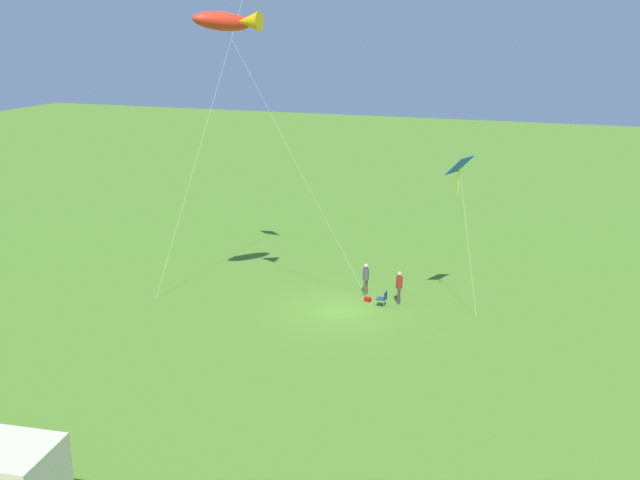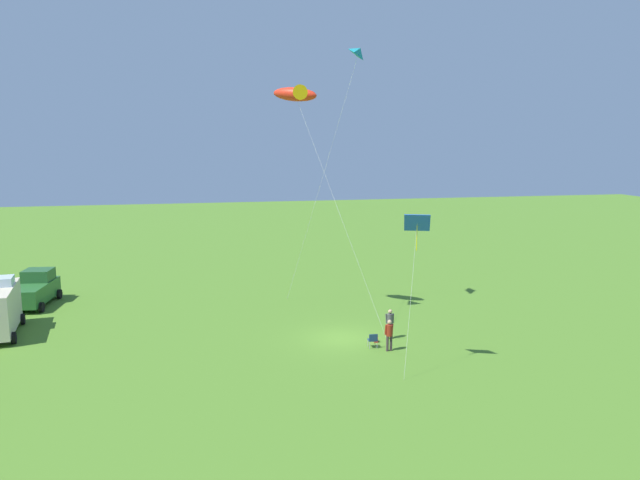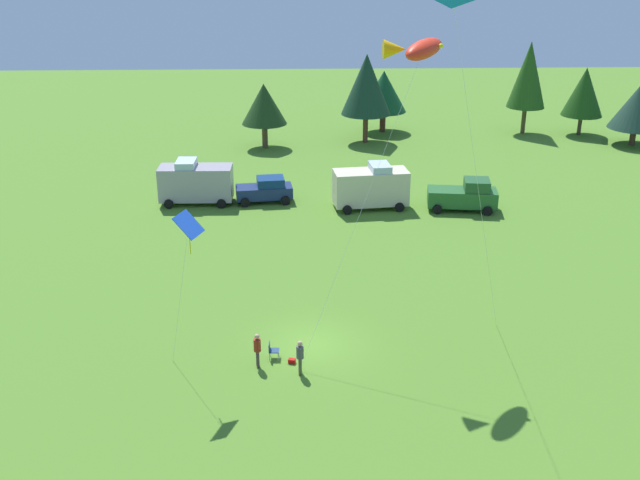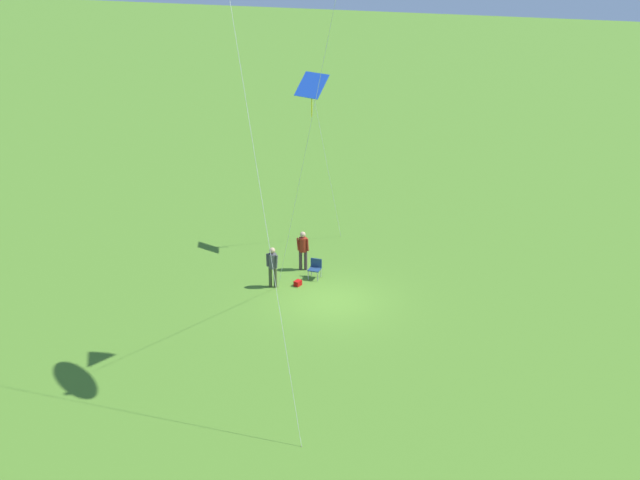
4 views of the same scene
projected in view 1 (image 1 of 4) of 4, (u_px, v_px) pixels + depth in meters
ground_plane at (339, 310)px, 37.98m from camera, size 160.00×160.00×0.00m
person_kite_flyer at (366, 276)px, 39.91m from camera, size 0.37×0.52×1.74m
folding_chair at (383, 298)px, 38.34m from camera, size 0.50×0.50×0.82m
person_spectator at (399, 285)px, 38.65m from camera, size 0.39×0.53×1.74m
backpack_on_grass at (368, 299)px, 39.18m from camera, size 0.37×0.30×0.22m
kite_large_fish at (229, 21)px, 33.91m from camera, size 7.13×5.79×14.66m
kite_diamond_blue at (460, 168)px, 36.36m from camera, size 2.03×1.76×7.84m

